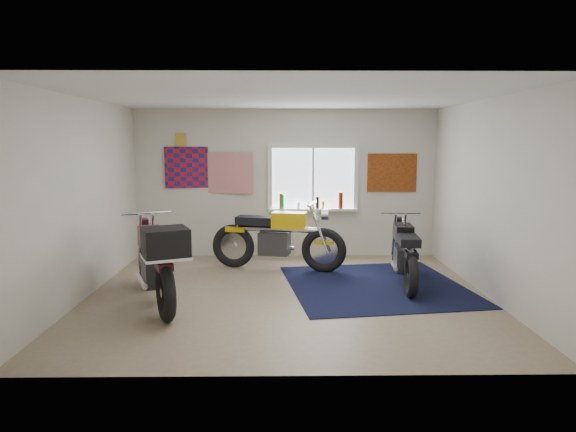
{
  "coord_description": "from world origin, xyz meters",
  "views": [
    {
      "loc": [
        -0.08,
        -6.91,
        2.11
      ],
      "look_at": [
        0.01,
        0.4,
        1.05
      ],
      "focal_mm": 32.0,
      "sensor_mm": 36.0,
      "label": 1
    }
  ],
  "objects_px": {
    "navy_rug": "(376,285)",
    "black_chrome_bike": "(404,254)",
    "maroon_tourer": "(156,261)",
    "yellow_triumph": "(277,240)"
  },
  "relations": [
    {
      "from": "black_chrome_bike",
      "to": "maroon_tourer",
      "type": "xyz_separation_m",
      "value": [
        -3.43,
        -1.02,
        0.15
      ]
    },
    {
      "from": "navy_rug",
      "to": "yellow_triumph",
      "type": "bearing_deg",
      "value": 145.61
    },
    {
      "from": "navy_rug",
      "to": "maroon_tourer",
      "type": "bearing_deg",
      "value": -162.87
    },
    {
      "from": "yellow_triumph",
      "to": "navy_rug",
      "type": "bearing_deg",
      "value": -20.89
    },
    {
      "from": "navy_rug",
      "to": "yellow_triumph",
      "type": "height_order",
      "value": "yellow_triumph"
    },
    {
      "from": "navy_rug",
      "to": "black_chrome_bike",
      "type": "bearing_deg",
      "value": 13.21
    },
    {
      "from": "maroon_tourer",
      "to": "black_chrome_bike",
      "type": "bearing_deg",
      "value": -96.07
    },
    {
      "from": "yellow_triumph",
      "to": "maroon_tourer",
      "type": "height_order",
      "value": "same"
    },
    {
      "from": "maroon_tourer",
      "to": "navy_rug",
      "type": "bearing_deg",
      "value": -95.59
    },
    {
      "from": "navy_rug",
      "to": "black_chrome_bike",
      "type": "distance_m",
      "value": 0.63
    }
  ]
}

